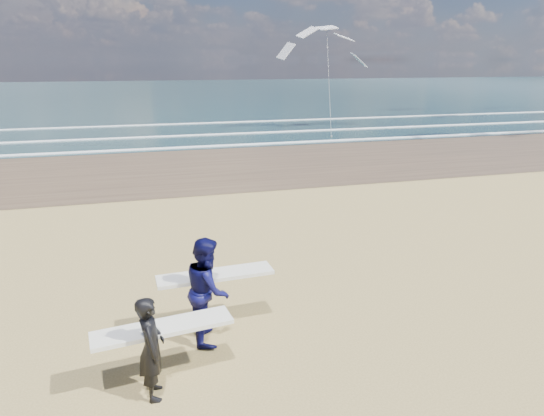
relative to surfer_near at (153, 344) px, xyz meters
name	(u,v)px	position (x,y,z in m)	size (l,w,h in m)	color
wet_sand_strip	(481,149)	(19.45, 17.28, -0.85)	(220.00, 12.00, 0.01)	#4A3827
ocean	(259,92)	(19.45, 71.28, -0.85)	(220.00, 100.00, 0.02)	#193538
foam_breakers	(395,126)	(19.45, 27.38, -0.81)	(220.00, 11.70, 0.05)	white
surfer_near	(153,344)	(0.00, 0.00, 0.00)	(2.25, 1.06, 1.68)	black
surfer_far	(208,289)	(1.05, 1.36, 0.14)	(2.22, 1.19, 2.00)	#0A0B3D
kite_1	(328,59)	(13.34, 26.61, 4.18)	(6.81, 4.85, 8.52)	slate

